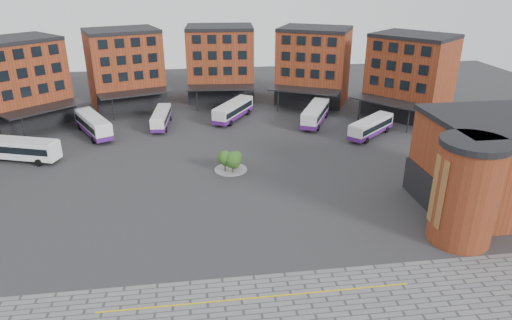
{
  "coord_description": "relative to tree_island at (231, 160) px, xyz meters",
  "views": [
    {
      "loc": [
        -2.32,
        -43.87,
        25.16
      ],
      "look_at": [
        4.54,
        5.58,
        4.0
      ],
      "focal_mm": 32.0,
      "sensor_mm": 36.0,
      "label": 1
    }
  ],
  "objects": [
    {
      "name": "blue_car",
      "position": [
        20.38,
        -19.43,
        -0.94
      ],
      "size": [
        4.59,
        3.22,
        1.44
      ],
      "primitive_type": "imported",
      "rotation": [
        0.0,
        0.0,
        1.13
      ],
      "color": "#0C1F9D",
      "rests_on": "ground"
    },
    {
      "name": "bus_b",
      "position": [
        -20.81,
        17.51,
        0.11
      ],
      "size": [
        7.71,
        11.56,
        3.28
      ],
      "rotation": [
        0.0,
        0.0,
        0.48
      ],
      "color": "white",
      "rests_on": "ground"
    },
    {
      "name": "ground",
      "position": [
        -2.03,
        -11.43,
        -1.66
      ],
      "size": [
        160.0,
        160.0,
        0.0
      ],
      "primitive_type": "plane",
      "color": "#28282B",
      "rests_on": "ground"
    },
    {
      "name": "east_building",
      "position": [
        26.67,
        -14.49,
        3.63
      ],
      "size": [
        17.4,
        15.4,
        10.6
      ],
      "color": "maroon",
      "rests_on": "ground"
    },
    {
      "name": "bus_f",
      "position": [
        23.44,
        10.76,
        -0.05
      ],
      "size": [
        9.58,
        8.7,
        2.97
      ],
      "rotation": [
        0.0,
        0.0,
        -0.86
      ],
      "color": "silver",
      "rests_on": "ground"
    },
    {
      "name": "yellow_line",
      "position": [
        -0.03,
        -25.43,
        -1.63
      ],
      "size": [
        26.0,
        0.15,
        0.02
      ],
      "primitive_type": "cube",
      "color": "gold",
      "rests_on": "paving_zone"
    },
    {
      "name": "tree_island",
      "position": [
        0.0,
        0.0,
        0.0
      ],
      "size": [
        4.4,
        4.4,
        3.02
      ],
      "color": "gray",
      "rests_on": "ground"
    },
    {
      "name": "bus_c",
      "position": [
        -10.16,
        20.46,
        -0.16
      ],
      "size": [
        3.08,
        9.99,
        2.77
      ],
      "rotation": [
        0.0,
        0.0,
        -0.08
      ],
      "color": "white",
      "rests_on": "ground"
    },
    {
      "name": "main_building",
      "position": [
        -6.8,
        26.82,
        5.56
      ],
      "size": [
        94.14,
        42.48,
        14.6
      ],
      "color": "maroon",
      "rests_on": "ground"
    },
    {
      "name": "bus_e",
      "position": [
        16.28,
        18.44,
        0.1
      ],
      "size": [
        7.53,
        11.55,
        3.26
      ],
      "rotation": [
        0.0,
        0.0,
        -0.46
      ],
      "color": "silver",
      "rests_on": "ground"
    },
    {
      "name": "bus_d",
      "position": [
        2.39,
        22.63,
        0.05
      ],
      "size": [
        8.13,
        10.86,
        3.16
      ],
      "rotation": [
        0.0,
        0.0,
        -0.56
      ],
      "color": "silver",
      "rests_on": "ground"
    },
    {
      "name": "bus_a",
      "position": [
        -28.98,
        7.82,
        0.24
      ],
      "size": [
        11.58,
        6.12,
        3.21
      ],
      "rotation": [
        0.0,
        0.0,
        1.24
      ],
      "color": "white",
      "rests_on": "ground"
    }
  ]
}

